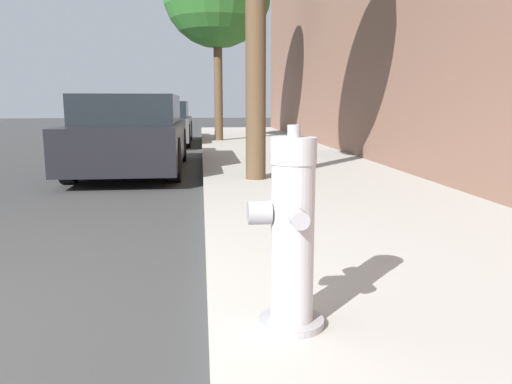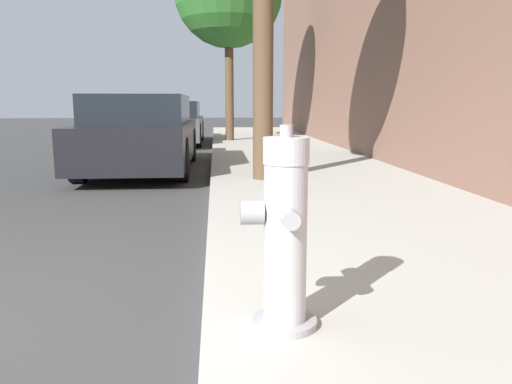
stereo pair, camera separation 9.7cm
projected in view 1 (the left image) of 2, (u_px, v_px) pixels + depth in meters
fire_hydrant at (292, 236)px, 2.29m from camera, size 0.36×0.38×0.94m
parked_car_near at (133, 134)px, 8.63m from camera, size 1.72×4.44×1.31m
parked_car_mid at (158, 123)px, 14.43m from camera, size 1.88×4.32×1.23m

